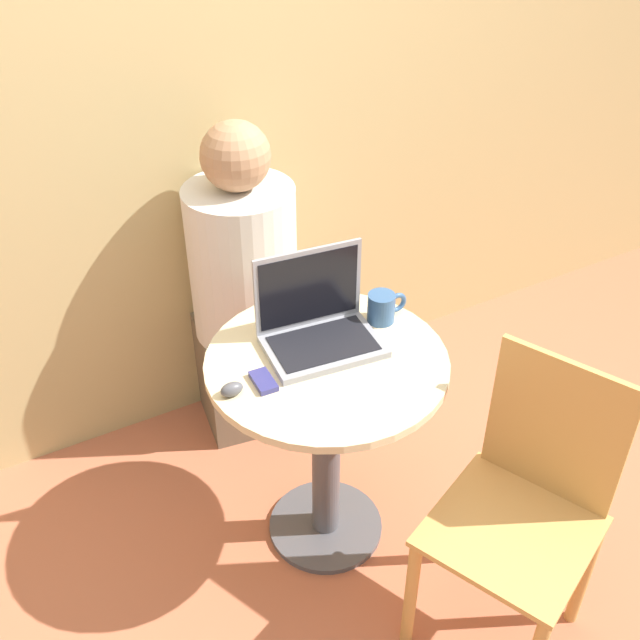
{
  "coord_description": "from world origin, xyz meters",
  "views": [
    {
      "loc": [
        -0.81,
        -1.42,
        2.04
      ],
      "look_at": [
        0.01,
        0.05,
        0.83
      ],
      "focal_mm": 42.0,
      "sensor_mm": 36.0,
      "label": 1
    }
  ],
  "objects_px": {
    "chair_empty": "(524,510)",
    "person_seated": "(242,303)",
    "cell_phone": "(263,381)",
    "laptop": "(318,324)"
  },
  "relations": [
    {
      "from": "laptop",
      "to": "person_seated",
      "type": "xyz_separation_m",
      "value": [
        0.01,
        0.59,
        -0.29
      ]
    },
    {
      "from": "laptop",
      "to": "person_seated",
      "type": "relative_size",
      "value": 0.29
    },
    {
      "from": "chair_empty",
      "to": "person_seated",
      "type": "height_order",
      "value": "person_seated"
    },
    {
      "from": "laptop",
      "to": "person_seated",
      "type": "distance_m",
      "value": 0.66
    },
    {
      "from": "laptop",
      "to": "cell_phone",
      "type": "distance_m",
      "value": 0.24
    },
    {
      "from": "laptop",
      "to": "chair_empty",
      "type": "bearing_deg",
      "value": -64.7
    },
    {
      "from": "cell_phone",
      "to": "chair_empty",
      "type": "relative_size",
      "value": 0.11
    },
    {
      "from": "cell_phone",
      "to": "chair_empty",
      "type": "bearing_deg",
      "value": -45.67
    },
    {
      "from": "cell_phone",
      "to": "person_seated",
      "type": "bearing_deg",
      "value": 71.57
    },
    {
      "from": "laptop",
      "to": "chair_empty",
      "type": "relative_size",
      "value": 0.39
    }
  ]
}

